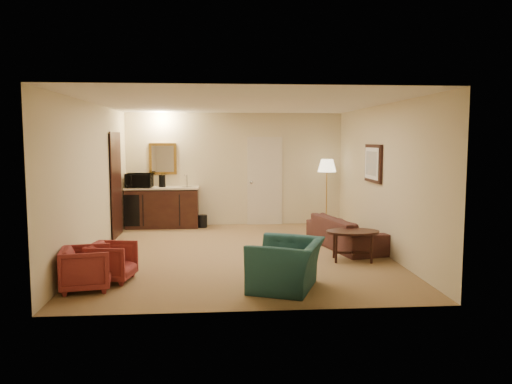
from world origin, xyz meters
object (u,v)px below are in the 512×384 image
teal_armchair (286,256)px  coffee_table (352,246)px  wetbar_cabinet (163,207)px  microwave (139,179)px  floor_lamp (327,193)px  sofa (346,227)px  coffee_maker (162,181)px  rose_chair_far (112,260)px  rose_chair_near (86,266)px  waste_bin (202,221)px

teal_armchair → coffee_table: size_ratio=1.15×
wetbar_cabinet → microwave: size_ratio=2.87×
wetbar_cabinet → coffee_table: wetbar_cabinet is taller
teal_armchair → floor_lamp: bearing=-177.1°
teal_armchair → floor_lamp: floor_lamp is taller
sofa → coffee_maker: 4.39m
microwave → coffee_table: bearing=-36.2°
teal_armchair → rose_chair_far: teal_armchair is taller
coffee_table → rose_chair_far: bearing=-166.3°
rose_chair_near → coffee_table: (3.95, 1.30, -0.07)m
wetbar_cabinet → rose_chair_near: (-0.50, -4.72, -0.14)m
wetbar_cabinet → teal_armchair: (2.15, -4.87, -0.02)m
waste_bin → microwave: microwave is taller
wetbar_cabinet → waste_bin: (0.89, -0.07, -0.32)m
teal_armchair → microwave: bearing=-129.4°
microwave → coffee_maker: 0.51m
sofa → coffee_maker: size_ratio=7.00×
floor_lamp → coffee_maker: size_ratio=5.67×
floor_lamp → microwave: bearing=176.5°
teal_armchair → rose_chair_near: size_ratio=1.58×
rose_chair_far → waste_bin: bearing=-5.6°
coffee_table → waste_bin: size_ratio=3.11×
wetbar_cabinet → microwave: 0.83m
rose_chair_far → microwave: microwave is taller
sofa → rose_chair_far: size_ratio=3.19×
wetbar_cabinet → microwave: (-0.50, -0.06, 0.65)m
rose_chair_far → floor_lamp: floor_lamp is taller
teal_armchair → waste_bin: bearing=-143.6°
coffee_maker → microwave: bearing=-155.2°
floor_lamp → teal_armchair: bearing=-108.8°
waste_bin → microwave: size_ratio=0.49×
waste_bin → coffee_maker: coffee_maker is taller
teal_armchair → coffee_maker: size_ratio=3.65×
wetbar_cabinet → waste_bin: wetbar_cabinet is taller
waste_bin → coffee_maker: bearing=173.9°
rose_chair_near → waste_bin: rose_chair_near is taller
wetbar_cabinet → rose_chair_near: bearing=-96.0°
coffee_maker → sofa: bearing=-19.2°
coffee_table → floor_lamp: bearing=85.4°
rose_chair_near → rose_chair_far: size_ratio=1.06×
waste_bin → wetbar_cabinet: bearing=175.5°
coffee_table → coffee_maker: 4.94m
rose_chair_near → coffee_maker: 4.83m
coffee_table → waste_bin: 4.22m
coffee_table → coffee_maker: (-3.45, 3.45, 0.81)m
rose_chair_far → wetbar_cabinet: bearing=6.2°
sofa → teal_armchair: bearing=136.6°
wetbar_cabinet → rose_chair_near: wetbar_cabinet is taller
teal_armchair → rose_chair_far: (-2.40, 0.55, -0.14)m
coffee_maker → floor_lamp: bearing=9.3°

